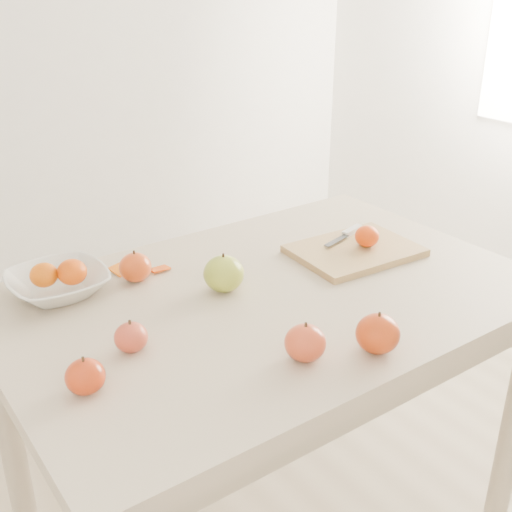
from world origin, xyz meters
TOP-DOWN VIEW (x-y plane):
  - table at (0.00, 0.00)m, footprint 1.20×0.80m
  - cutting_board at (0.30, 0.04)m, footprint 0.32×0.24m
  - board_tangerine at (0.33, 0.03)m, footprint 0.06×0.06m
  - fruit_bowl at (-0.39, 0.26)m, footprint 0.22×0.22m
  - bowl_tangerine_near at (-0.42, 0.27)m, footprint 0.06×0.06m
  - bowl_tangerine_far at (-0.36, 0.25)m, footprint 0.07×0.07m
  - orange_peel_a at (-0.22, 0.29)m, footprint 0.07×0.06m
  - orange_peel_b at (-0.15, 0.24)m, footprint 0.05×0.04m
  - paring_knife at (0.35, 0.11)m, footprint 0.17×0.06m
  - apple_green at (-0.08, 0.06)m, footprint 0.09×0.09m
  - apple_red_c at (0.02, -0.32)m, footprint 0.09×0.09m
  - apple_red_d at (-0.36, -0.04)m, footprint 0.07×0.07m
  - apple_red_b at (-0.48, -0.12)m, footprint 0.07×0.07m
  - apple_red_a at (-0.22, 0.23)m, footprint 0.08×0.08m
  - apple_red_e at (-0.11, -0.26)m, footprint 0.08×0.08m

SIDE VIEW (x-z plane):
  - table at x=0.00m, z-range 0.28..1.03m
  - orange_peel_a at x=-0.22m, z-range 0.75..0.76m
  - orange_peel_b at x=-0.15m, z-range 0.75..0.76m
  - cutting_board at x=0.30m, z-range 0.75..0.77m
  - paring_knife at x=0.35m, z-range 0.77..0.78m
  - fruit_bowl at x=-0.39m, z-range 0.75..0.80m
  - apple_red_d at x=-0.36m, z-range 0.75..0.81m
  - apple_red_b at x=-0.48m, z-range 0.75..0.81m
  - apple_red_a at x=-0.22m, z-range 0.75..0.82m
  - apple_red_e at x=-0.11m, z-range 0.75..0.82m
  - apple_red_c at x=0.02m, z-range 0.75..0.83m
  - apple_green at x=-0.08m, z-range 0.75..0.83m
  - board_tangerine at x=0.33m, z-range 0.77..0.82m
  - bowl_tangerine_near at x=-0.42m, z-range 0.78..0.83m
  - bowl_tangerine_far at x=-0.36m, z-range 0.78..0.83m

